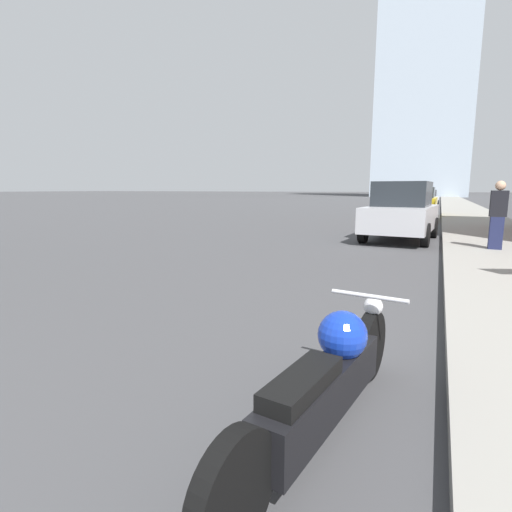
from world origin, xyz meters
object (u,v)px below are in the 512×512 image
Objects in this scene: motorcycle at (327,380)px; parked_car_yellow at (418,202)px; pedestrian at (498,215)px; parked_car_white at (425,198)px; parked_car_silver at (401,212)px.

motorcycle is 22.57m from parked_car_yellow.
pedestrian is at bearing 85.97° from motorcycle.
parked_car_yellow reaches higher than motorcycle.
motorcycle is 0.59× the size of parked_car_white.
pedestrian is at bearing -79.19° from parked_car_yellow.
parked_car_yellow is 12.73m from parked_car_white.
parked_car_yellow is (-0.06, 11.86, -0.05)m from parked_car_silver.
parked_car_white is at bearing 94.44° from parked_car_silver.
parked_car_silver is 24.59m from parked_car_white.
parked_car_white is at bearing 99.05° from motorcycle.
parked_car_yellow is at bearing 94.45° from parked_car_silver.
parked_car_yellow is 14.09m from pedestrian.
parked_car_silver is 1.03× the size of parked_car_yellow.
parked_car_white is 2.62× the size of pedestrian.
parked_car_silver reaches higher than motorcycle.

